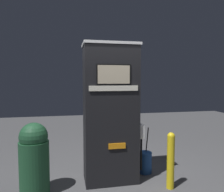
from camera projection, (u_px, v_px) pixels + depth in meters
name	position (u px, v px, depth m)	size (l,w,h in m)	color
ground_plane	(114.00, 187.00, 3.38)	(14.00, 14.00, 0.00)	#4C4C4F
gas_pump	(111.00, 113.00, 3.54)	(0.95, 0.54, 2.24)	black
safety_bollard	(171.00, 159.00, 3.32)	(0.11, 0.11, 0.87)	yellow
trash_bin	(34.00, 158.00, 3.14)	(0.42, 0.42, 1.05)	#1E4C2D
squeegee_bucket	(145.00, 162.00, 3.91)	(0.24, 0.24, 0.83)	#1E478C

